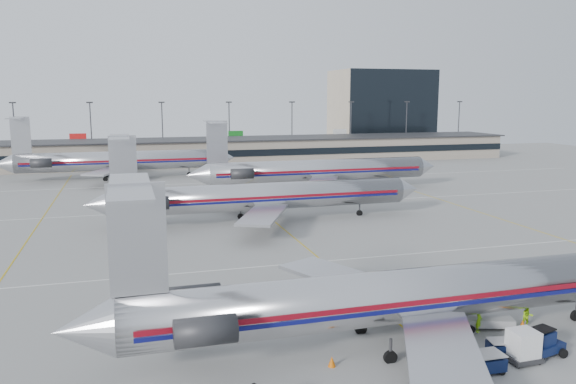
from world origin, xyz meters
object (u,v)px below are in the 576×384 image
object	(u,v)px
jet_foreground	(403,295)
belt_loader	(485,319)
uld_container	(523,346)
jet_second_row	(258,196)
tug_center	(545,343)

from	to	relation	value
jet_foreground	belt_loader	bearing A→B (deg)	5.93
belt_loader	uld_container	bearing A→B (deg)	-82.94
jet_second_row	uld_container	bearing A→B (deg)	-81.32
jet_second_row	tug_center	xyz separation A→B (m)	(8.48, -43.45, -2.56)
jet_second_row	belt_loader	world-z (taller)	jet_second_row
uld_container	belt_loader	size ratio (longest dim) A/B	0.42
tug_center	uld_container	size ratio (longest dim) A/B	1.27
jet_foreground	belt_loader	xyz separation A→B (m)	(7.02, 0.73, -2.73)
jet_second_row	belt_loader	xyz separation A→B (m)	(7.65, -38.47, -2.77)
uld_container	tug_center	bearing A→B (deg)	5.97
uld_container	jet_foreground	bearing A→B (deg)	142.33
jet_foreground	tug_center	world-z (taller)	jet_foreground
tug_center	jet_second_row	bearing A→B (deg)	87.50
uld_container	jet_second_row	bearing A→B (deg)	97.55
belt_loader	jet_second_row	bearing A→B (deg)	119.00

